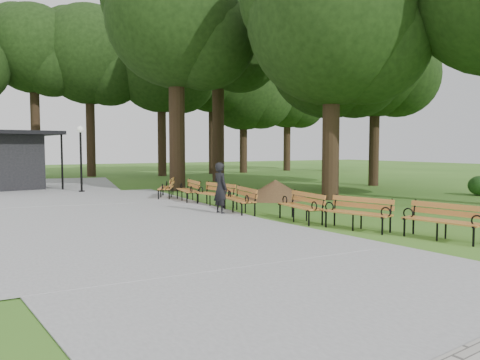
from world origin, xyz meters
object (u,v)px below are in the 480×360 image
lawn_tree_4 (218,35)px  lawn_tree_0 (332,19)px  person (220,188)px  lawn_tree_1 (330,56)px  bench_4 (215,194)px  bench_3 (239,200)px  bench_2 (300,207)px  bench_6 (166,188)px  dirt_mound (275,190)px  lawn_tree_5 (376,61)px  bench_1 (357,213)px  lamp_post (81,145)px  bench_0 (442,221)px  lawn_tree_2 (176,19)px  bench_5 (187,191)px  kiosk (0,161)px

lawn_tree_4 → lawn_tree_0: bearing=-93.6°
person → lawn_tree_1: size_ratio=0.17×
person → bench_4: size_ratio=0.89×
lawn_tree_1 → bench_3: bearing=-148.3°
bench_2 → lawn_tree_4: size_ratio=0.15×
bench_6 → dirt_mound: bearing=81.2°
bench_3 → lawn_tree_0: size_ratio=0.17×
lawn_tree_5 → bench_1: bearing=-137.2°
bench_1 → lawn_tree_1: lawn_tree_1 is taller
lamp_post → lawn_tree_4: 11.86m
lawn_tree_1 → lawn_tree_4: (-2.06, 8.23, 2.45)m
lamp_post → bench_0: (4.95, -16.17, -1.85)m
lawn_tree_0 → lawn_tree_4: lawn_tree_4 is taller
bench_2 → lawn_tree_2: size_ratio=0.16×
person → bench_5: bearing=-13.5°
bench_6 → bench_5: bearing=37.8°
bench_6 → lawn_tree_2: lawn_tree_2 is taller
lawn_tree_1 → person: bearing=-150.8°
lawn_tree_0 → lawn_tree_4: 11.72m
kiosk → lawn_tree_2: size_ratio=0.40×
lawn_tree_5 → lawn_tree_0: bearing=-148.0°
lawn_tree_4 → person: bearing=-117.0°
lawn_tree_5 → lawn_tree_4: bearing=130.2°
kiosk → lawn_tree_1: (14.43, -8.36, 5.21)m
lawn_tree_2 → bench_0: bearing=-88.1°
kiosk → bench_2: 17.29m
lamp_post → bench_4: (3.18, -7.85, -1.85)m
lamp_post → lawn_tree_4: (9.08, 3.34, 6.86)m
lawn_tree_0 → lawn_tree_1: (2.77, 3.33, -0.66)m
person → bench_1: person is taller
bench_6 → person: bearing=25.0°
kiosk → dirt_mound: kiosk is taller
person → kiosk: bearing=17.3°
bench_2 → bench_5: bearing=-167.0°
lawn_tree_0 → lawn_tree_5: bearing=32.0°
kiosk → lawn_tree_1: bearing=-36.4°
bench_4 → bench_5: 1.97m
lawn_tree_1 → bench_1: bearing=-126.8°
bench_5 → lawn_tree_1: 10.38m
lawn_tree_2 → bench_5: bearing=-107.8°
bench_3 → person: bearing=-90.0°
bench_1 → bench_6: (-1.57, 9.86, 0.00)m
lawn_tree_1 → bench_0: bearing=-118.8°
dirt_mound → lawn_tree_5: lawn_tree_5 is taller
kiosk → lamp_post: size_ratio=1.50×
bench_1 → lawn_tree_0: lawn_tree_0 is taller
dirt_mound → bench_6: 4.68m
person → bench_5: 3.93m
bench_2 → bench_6: bearing=-166.3°
bench_4 → kiosk: bearing=-159.7°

